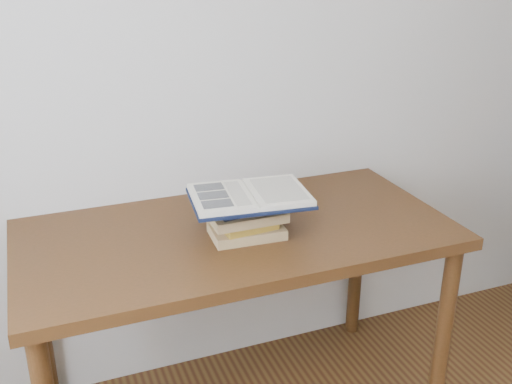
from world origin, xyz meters
name	(u,v)px	position (x,y,z in m)	size (l,w,h in m)	color
desk	(237,253)	(-0.10, 1.38, 0.71)	(1.50, 0.75, 0.81)	#462711
book_stack	(246,219)	(-0.09, 1.32, 0.87)	(0.25, 0.19, 0.12)	#8E6949
open_book	(250,196)	(-0.07, 1.33, 0.94)	(0.42, 0.32, 0.03)	black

